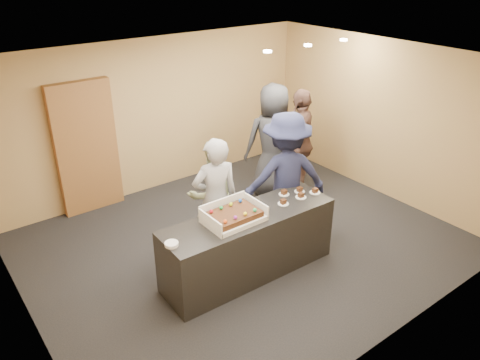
{
  "coord_description": "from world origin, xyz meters",
  "views": [
    {
      "loc": [
        -3.6,
        -4.67,
        3.96
      ],
      "look_at": [
        -0.07,
        0.0,
        1.08
      ],
      "focal_mm": 35.0,
      "sensor_mm": 36.0,
      "label": 1
    }
  ],
  "objects_px": {
    "serving_counter": "(249,244)",
    "sheet_cake": "(234,214)",
    "plate_stack": "(172,244)",
    "person_server_grey": "(216,200)",
    "person_navy_man": "(286,177)",
    "storage_cabinet": "(86,148)",
    "person_dark_suit": "(273,141)",
    "cake_box": "(233,217)",
    "person_sage_man": "(213,193)",
    "person_brown_extra": "(300,143)"
  },
  "relations": [
    {
      "from": "serving_counter",
      "to": "storage_cabinet",
      "type": "xyz_separation_m",
      "value": [
        -0.99,
        3.0,
        0.64
      ]
    },
    {
      "from": "person_sage_man",
      "to": "person_server_grey",
      "type": "bearing_deg",
      "value": 68.86
    },
    {
      "from": "serving_counter",
      "to": "person_sage_man",
      "type": "distance_m",
      "value": 0.99
    },
    {
      "from": "sheet_cake",
      "to": "person_sage_man",
      "type": "relative_size",
      "value": 0.39
    },
    {
      "from": "serving_counter",
      "to": "person_dark_suit",
      "type": "relative_size",
      "value": 1.2
    },
    {
      "from": "serving_counter",
      "to": "cake_box",
      "type": "distance_m",
      "value": 0.55
    },
    {
      "from": "person_brown_extra",
      "to": "serving_counter",
      "type": "bearing_deg",
      "value": -7.49
    },
    {
      "from": "person_brown_extra",
      "to": "sheet_cake",
      "type": "bearing_deg",
      "value": -10.13
    },
    {
      "from": "cake_box",
      "to": "person_dark_suit",
      "type": "distance_m",
      "value": 2.56
    },
    {
      "from": "serving_counter",
      "to": "person_server_grey",
      "type": "xyz_separation_m",
      "value": [
        -0.1,
        0.61,
        0.45
      ]
    },
    {
      "from": "person_navy_man",
      "to": "person_brown_extra",
      "type": "bearing_deg",
      "value": -118.14
    },
    {
      "from": "person_navy_man",
      "to": "person_dark_suit",
      "type": "height_order",
      "value": "person_dark_suit"
    },
    {
      "from": "person_brown_extra",
      "to": "person_dark_suit",
      "type": "distance_m",
      "value": 0.48
    },
    {
      "from": "person_server_grey",
      "to": "person_navy_man",
      "type": "bearing_deg",
      "value": -173.59
    },
    {
      "from": "serving_counter",
      "to": "plate_stack",
      "type": "relative_size",
      "value": 14.85
    },
    {
      "from": "sheet_cake",
      "to": "person_sage_man",
      "type": "distance_m",
      "value": 0.99
    },
    {
      "from": "storage_cabinet",
      "to": "person_server_grey",
      "type": "relative_size",
      "value": 1.22
    },
    {
      "from": "sheet_cake",
      "to": "person_sage_man",
      "type": "height_order",
      "value": "person_sage_man"
    },
    {
      "from": "person_sage_man",
      "to": "person_dark_suit",
      "type": "relative_size",
      "value": 0.81
    },
    {
      "from": "plate_stack",
      "to": "cake_box",
      "type": "bearing_deg",
      "value": 2.08
    },
    {
      "from": "person_brown_extra",
      "to": "plate_stack",
      "type": "bearing_deg",
      "value": -17.01
    },
    {
      "from": "cake_box",
      "to": "sheet_cake",
      "type": "height_order",
      "value": "cake_box"
    },
    {
      "from": "plate_stack",
      "to": "person_server_grey",
      "type": "height_order",
      "value": "person_server_grey"
    },
    {
      "from": "person_navy_man",
      "to": "serving_counter",
      "type": "bearing_deg",
      "value": 47.42
    },
    {
      "from": "plate_stack",
      "to": "person_navy_man",
      "type": "height_order",
      "value": "person_navy_man"
    },
    {
      "from": "plate_stack",
      "to": "person_sage_man",
      "type": "xyz_separation_m",
      "value": [
        1.21,
        0.93,
        -0.11
      ]
    },
    {
      "from": "plate_stack",
      "to": "person_dark_suit",
      "type": "bearing_deg",
      "value": 28.77
    },
    {
      "from": "serving_counter",
      "to": "plate_stack",
      "type": "bearing_deg",
      "value": -178.31
    },
    {
      "from": "storage_cabinet",
      "to": "person_sage_man",
      "type": "bearing_deg",
      "value": -63.07
    },
    {
      "from": "cake_box",
      "to": "person_brown_extra",
      "type": "distance_m",
      "value": 2.76
    },
    {
      "from": "storage_cabinet",
      "to": "person_dark_suit",
      "type": "relative_size",
      "value": 1.09
    },
    {
      "from": "person_brown_extra",
      "to": "cake_box",
      "type": "bearing_deg",
      "value": -10.61
    },
    {
      "from": "person_server_grey",
      "to": "person_navy_man",
      "type": "distance_m",
      "value": 1.15
    },
    {
      "from": "sheet_cake",
      "to": "person_brown_extra",
      "type": "xyz_separation_m",
      "value": [
        2.43,
        1.35,
        -0.04
      ]
    },
    {
      "from": "person_navy_man",
      "to": "person_dark_suit",
      "type": "xyz_separation_m",
      "value": [
        0.74,
        1.14,
        0.03
      ]
    },
    {
      "from": "plate_stack",
      "to": "person_brown_extra",
      "type": "relative_size",
      "value": 0.08
    },
    {
      "from": "sheet_cake",
      "to": "person_sage_man",
      "type": "bearing_deg",
      "value": 71.4
    },
    {
      "from": "storage_cabinet",
      "to": "serving_counter",
      "type": "bearing_deg",
      "value": -71.8
    },
    {
      "from": "serving_counter",
      "to": "sheet_cake",
      "type": "relative_size",
      "value": 3.85
    },
    {
      "from": "sheet_cake",
      "to": "person_navy_man",
      "type": "distance_m",
      "value": 1.35
    },
    {
      "from": "sheet_cake",
      "to": "person_dark_suit",
      "type": "distance_m",
      "value": 2.57
    },
    {
      "from": "serving_counter",
      "to": "person_navy_man",
      "type": "relative_size",
      "value": 1.23
    },
    {
      "from": "cake_box",
      "to": "person_navy_man",
      "type": "height_order",
      "value": "person_navy_man"
    },
    {
      "from": "serving_counter",
      "to": "person_server_grey",
      "type": "height_order",
      "value": "person_server_grey"
    },
    {
      "from": "person_sage_man",
      "to": "person_dark_suit",
      "type": "xyz_separation_m",
      "value": [
        1.71,
        0.67,
        0.19
      ]
    },
    {
      "from": "person_server_grey",
      "to": "person_brown_extra",
      "type": "height_order",
      "value": "person_brown_extra"
    },
    {
      "from": "cake_box",
      "to": "person_server_grey",
      "type": "xyz_separation_m",
      "value": [
        0.14,
        0.59,
        -0.05
      ]
    },
    {
      "from": "serving_counter",
      "to": "cake_box",
      "type": "xyz_separation_m",
      "value": [
        -0.24,
        0.03,
        0.5
      ]
    },
    {
      "from": "person_navy_man",
      "to": "person_dark_suit",
      "type": "distance_m",
      "value": 1.36
    },
    {
      "from": "plate_stack",
      "to": "sheet_cake",
      "type": "bearing_deg",
      "value": 0.35
    }
  ]
}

